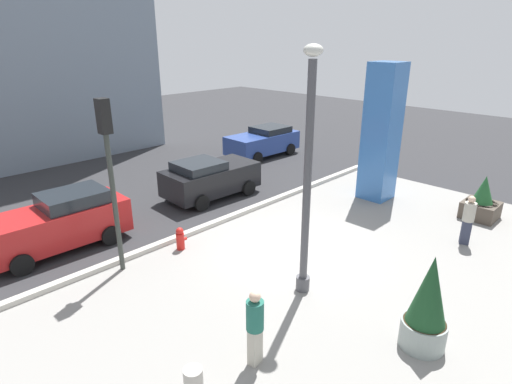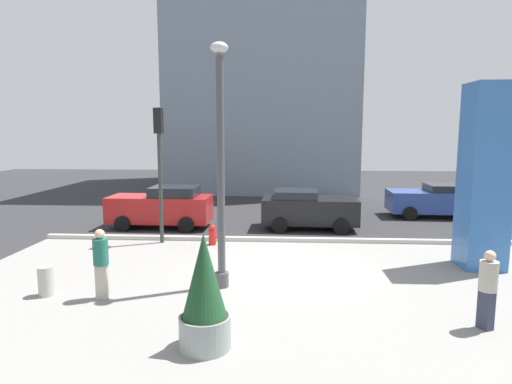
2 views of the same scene
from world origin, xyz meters
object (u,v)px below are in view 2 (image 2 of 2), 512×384
at_px(potted_plant_near_right, 204,296).
at_px(fire_hydrant, 212,235).
at_px(car_far_lane, 162,207).
at_px(art_pillar_blue, 485,177).
at_px(lamp_post, 221,172).
at_px(pedestrian_crossing, 488,286).
at_px(concrete_bollard, 46,281).
at_px(car_curb_west, 435,200).
at_px(car_curb_east, 308,209).
at_px(pedestrian_on_sidewalk, 101,260).
at_px(traffic_light_corner, 159,154).

distance_m(potted_plant_near_right, fire_hydrant, 7.50).
distance_m(potted_plant_near_right, car_far_lane, 10.80).
height_order(art_pillar_blue, car_far_lane, art_pillar_blue).
bearing_deg(lamp_post, pedestrian_crossing, -20.01).
bearing_deg(concrete_bollard, car_curb_west, 39.35).
bearing_deg(car_curb_east, potted_plant_near_right, -104.05).
relative_size(lamp_post, concrete_bollard, 8.30).
xyz_separation_m(car_far_lane, car_curb_east, (6.23, 0.13, -0.05)).
height_order(art_pillar_blue, car_curb_west, art_pillar_blue).
relative_size(art_pillar_blue, pedestrian_on_sidewalk, 3.14).
distance_m(concrete_bollard, car_curb_west, 17.11).
height_order(potted_plant_near_right, pedestrian_crossing, potted_plant_near_right).
xyz_separation_m(lamp_post, traffic_light_corner, (-2.84, 4.40, 0.25)).
distance_m(art_pillar_blue, car_curb_west, 8.20).
bearing_deg(art_pillar_blue, car_far_lane, 156.41).
bearing_deg(fire_hydrant, pedestrian_on_sidewalk, -109.91).
xyz_separation_m(concrete_bollard, car_curb_west, (13.22, 10.84, 0.45)).
relative_size(art_pillar_blue, fire_hydrant, 7.29).
bearing_deg(lamp_post, traffic_light_corner, 122.78).
distance_m(lamp_post, pedestrian_on_sidewalk, 3.61).
height_order(concrete_bollard, car_curb_east, car_curb_east).
bearing_deg(art_pillar_blue, traffic_light_corner, 167.61).
bearing_deg(pedestrian_on_sidewalk, traffic_light_corner, 90.42).
relative_size(fire_hydrant, car_curb_east, 0.19).
distance_m(fire_hydrant, car_curb_east, 4.67).
bearing_deg(concrete_bollard, potted_plant_near_right, -28.01).
height_order(fire_hydrant, pedestrian_on_sidewalk, pedestrian_on_sidewalk).
bearing_deg(traffic_light_corner, pedestrian_crossing, -37.11).
relative_size(potted_plant_near_right, pedestrian_on_sidewalk, 1.28).
relative_size(pedestrian_on_sidewalk, pedestrian_crossing, 1.04).
relative_size(potted_plant_near_right, car_far_lane, 0.51).
bearing_deg(pedestrian_crossing, traffic_light_corner, 142.89).
bearing_deg(fire_hydrant, potted_plant_near_right, -81.91).
relative_size(lamp_post, car_far_lane, 1.43).
distance_m(car_curb_west, pedestrian_crossing, 12.49).
height_order(fire_hydrant, car_curb_east, car_curb_east).
bearing_deg(car_curb_east, pedestrian_crossing, -71.59).
xyz_separation_m(lamp_post, pedestrian_on_sidewalk, (-2.80, -0.98, -2.06)).
height_order(fire_hydrant, traffic_light_corner, traffic_light_corner).
xyz_separation_m(fire_hydrant, pedestrian_on_sidewalk, (-1.87, -5.16, 0.60)).
bearing_deg(concrete_bollard, lamp_post, 11.41).
relative_size(potted_plant_near_right, fire_hydrant, 2.96).
bearing_deg(potted_plant_near_right, car_curb_west, 56.21).
xyz_separation_m(fire_hydrant, car_curb_east, (3.63, 2.90, 0.48)).
height_order(car_curb_west, pedestrian_on_sidewalk, pedestrian_on_sidewalk).
bearing_deg(art_pillar_blue, potted_plant_near_right, -144.19).
relative_size(art_pillar_blue, car_curb_east, 1.36).
bearing_deg(art_pillar_blue, lamp_post, -164.19).
bearing_deg(potted_plant_near_right, car_far_lane, 109.81).
bearing_deg(car_curb_west, pedestrian_on_sidewalk, -136.99).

